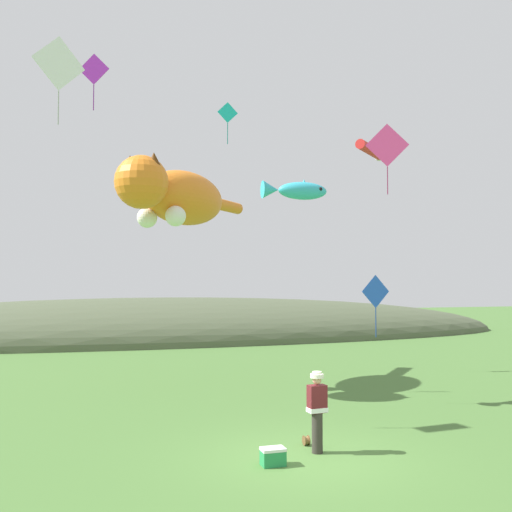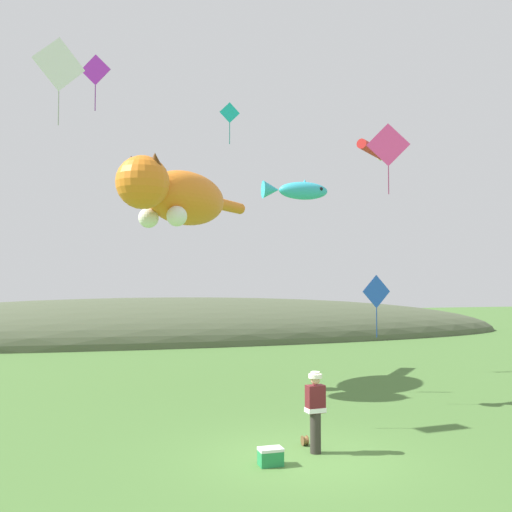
% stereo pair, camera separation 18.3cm
% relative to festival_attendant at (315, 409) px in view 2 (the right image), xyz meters
% --- Properties ---
extents(ground_plane, '(120.00, 120.00, 0.00)m').
position_rel_festival_attendant_xyz_m(ground_plane, '(-0.31, -0.27, -0.95)').
color(ground_plane, '#477033').
extents(distant_hill_ridge, '(51.33, 13.59, 5.36)m').
position_rel_festival_attendant_xyz_m(distant_hill_ridge, '(-0.31, 26.77, -0.95)').
color(distant_hill_ridge, '#4C563D').
rests_on(distant_hill_ridge, ground).
extents(festival_attendant, '(0.44, 0.30, 1.77)m').
position_rel_festival_attendant_xyz_m(festival_attendant, '(0.00, 0.00, 0.00)').
color(festival_attendant, '#332D28').
rests_on(festival_attendant, ground).
extents(kite_spool, '(0.12, 0.23, 0.23)m').
position_rel_festival_attendant_xyz_m(kite_spool, '(-0.02, 0.61, -0.84)').
color(kite_spool, olive).
rests_on(kite_spool, ground).
extents(picnic_cooler, '(0.49, 0.33, 0.36)m').
position_rel_festival_attendant_xyz_m(picnic_cooler, '(-1.20, -0.54, -0.77)').
color(picnic_cooler, '#268C4C').
rests_on(picnic_cooler, ground).
extents(kite_giant_cat, '(5.68, 6.11, 2.35)m').
position_rel_festival_attendant_xyz_m(kite_giant_cat, '(-1.87, 8.74, 5.89)').
color(kite_giant_cat, orange).
extents(kite_fish_windsock, '(2.12, 0.69, 0.65)m').
position_rel_festival_attendant_xyz_m(kite_fish_windsock, '(1.32, 4.88, 5.66)').
color(kite_fish_windsock, '#33B2CC').
extents(kite_tube_streamer, '(1.85, 1.77, 0.44)m').
position_rel_festival_attendant_xyz_m(kite_tube_streamer, '(5.07, 7.01, 7.66)').
color(kite_tube_streamer, red).
extents(kite_diamond_blue, '(1.02, 0.17, 1.93)m').
position_rel_festival_attendant_xyz_m(kite_diamond_blue, '(3.67, 4.12, 2.47)').
color(kite_diamond_blue, blue).
extents(kite_diamond_violet, '(1.02, 0.41, 1.99)m').
position_rel_festival_attendant_xyz_m(kite_diamond_violet, '(-4.78, 8.42, 10.14)').
color(kite_diamond_violet, purple).
extents(kite_diamond_teal, '(0.89, 0.03, 1.79)m').
position_rel_festival_attendant_xyz_m(kite_diamond_teal, '(0.68, 11.36, 9.92)').
color(kite_diamond_teal, '#19BFBF').
extents(kite_diamond_white, '(1.30, 0.65, 2.35)m').
position_rel_festival_attendant_xyz_m(kite_diamond_white, '(-5.69, 3.73, 8.50)').
color(kite_diamond_white, white).
extents(kite_diamond_pink, '(1.30, 0.54, 2.29)m').
position_rel_festival_attendant_xyz_m(kite_diamond_pink, '(4.29, 4.41, 7.18)').
color(kite_diamond_pink, '#E53F8C').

